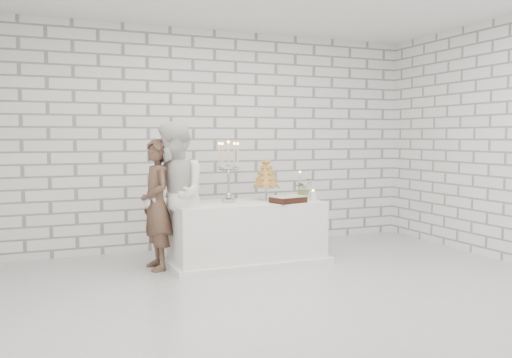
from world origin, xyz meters
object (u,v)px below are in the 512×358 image
bride (174,196)px  candelabra (228,172)px  croquembouche (266,179)px  cake_table (247,233)px  groom (156,205)px

bride → candelabra: (0.68, 0.07, 0.26)m
candelabra → croquembouche: candelabra is taller
cake_table → croquembouche: croquembouche is taller
cake_table → candelabra: size_ratio=2.44×
groom → croquembouche: bearing=83.8°
bride → croquembouche: bride is taller
cake_table → croquembouche: bearing=20.3°
candelabra → croquembouche: bearing=7.9°
groom → bride: bride is taller
groom → bride: size_ratio=0.88×
groom → candelabra: groom is taller
cake_table → bride: bride is taller
candelabra → croquembouche: (0.52, 0.07, -0.11)m
cake_table → candelabra: (-0.22, 0.04, 0.74)m
cake_table → bride: bearing=-177.8°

